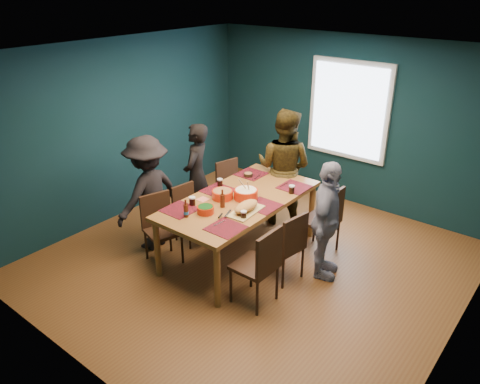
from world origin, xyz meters
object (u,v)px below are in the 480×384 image
Objects in this scene: chair_left_far at (231,185)px; person_far_left at (197,176)px; person_near_left at (148,193)px; person_back at (284,167)px; dining_table at (240,204)px; chair_right_far at (327,217)px; chair_left_near at (159,223)px; person_right at (326,221)px; chair_left_mid at (187,209)px; bowl_herbs at (206,209)px; bowl_dumpling at (246,194)px; cutting_board at (246,208)px; chair_right_near at (261,262)px; chair_right_mid at (288,242)px; bowl_salad at (222,194)px.

chair_left_far is 0.62m from person_far_left.
person_back is at bearing 146.70° from person_near_left.
dining_table is 1.42× the size of person_far_left.
chair_right_far reaches higher than chair_left_far.
dining_table is at bearing 114.61° from person_near_left.
chair_left_near is 0.60× the size of person_right.
chair_left_mid is 3.93× the size of bowl_herbs.
person_right is 4.93× the size of bowl_dumpling.
chair_left_far is 1.62m from cutting_board.
chair_left_far is 0.98× the size of chair_left_near.
chair_right_far is 1.14m from bowl_dumpling.
dining_table is 7.23× the size of bowl_dumpling.
person_back is 1.14m from bowl_dumpling.
person_near_left is at bearing -152.55° from bowl_dumpling.
dining_table is at bearing 17.22° from chair_left_mid.
person_far_left reaches higher than chair_right_near.
chair_right_far is at bearing 147.09° from person_back.
chair_right_mid is 0.59× the size of person_far_left.
person_far_left reaches higher than bowl_dumpling.
person_near_left reaches higher than person_far_left.
dining_table is 2.72× the size of chair_left_mid.
chair_left_far is 1.89m from chair_right_mid.
chair_left_mid is 2.66× the size of bowl_dumpling.
chair_left_near is at bearing -137.82° from chair_right_far.
person_right reaches higher than cutting_board.
chair_right_mid is 4.39× the size of bowl_herbs.
chair_left_far is at bearing 124.45° from bowl_salad.
bowl_herbs is at bearing -96.78° from dining_table.
chair_left_near is at bearing -74.56° from chair_left_mid.
chair_right_far is 3.55× the size of bowl_salad.
dining_table is at bearing -139.68° from chair_right_far.
chair_left_mid is 0.84× the size of chair_right_near.
chair_left_mid is 0.47× the size of person_back.
dining_table is at bearing 85.08° from person_right.
chair_right_far is 2.42m from person_near_left.
chair_left_far is 1.45m from person_near_left.
person_far_left is at bearing 70.39° from person_right.
bowl_salad reaches higher than chair_left_mid.
person_back is (-0.92, 1.26, 0.35)m from chair_right_mid.
person_near_left is at bearing -146.12° from chair_right_far.
bowl_salad is 0.49m from cutting_board.
chair_left_far is 3.32× the size of bowl_salad.
person_far_left is (-0.23, -0.51, 0.26)m from chair_left_far.
person_back reaches higher than chair_left_near.
person_back reaches higher than bowl_herbs.
chair_left_near is at bearing 99.24° from person_right.
chair_right_near is 3.64× the size of bowl_salad.
cutting_board is at bearing 1.50° from chair_left_mid.
chair_right_mid is at bearing 3.02° from bowl_salad.
person_back is at bearing 135.18° from chair_right_mid.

